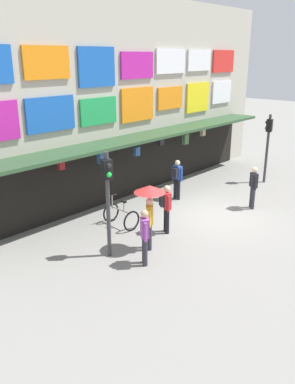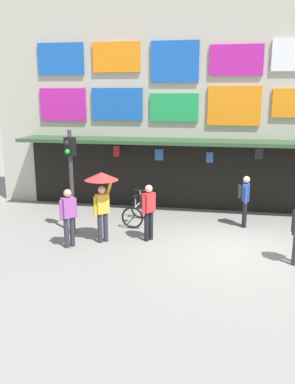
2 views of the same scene
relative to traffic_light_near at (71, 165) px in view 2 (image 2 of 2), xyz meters
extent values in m
plane|color=gray|center=(4.80, -0.55, -2.14)|extent=(80.00, 80.00, 0.00)
cube|color=#B2AD9E|center=(4.80, 4.05, 1.86)|extent=(18.00, 1.20, 8.00)
cube|color=#2D4C2D|center=(4.80, 2.75, 0.46)|extent=(15.30, 1.40, 0.12)
cube|color=blue|center=(-1.52, 3.40, 3.33)|extent=(1.75, 0.08, 1.12)
cube|color=orange|center=(0.59, 3.40, 3.36)|extent=(1.75, 0.08, 1.05)
cube|color=blue|center=(2.69, 3.40, 3.19)|extent=(1.69, 0.08, 1.40)
cube|color=#B71E93|center=(4.80, 3.40, 3.21)|extent=(1.81, 0.08, 1.02)
cube|color=#B71E93|center=(-1.52, 3.40, 1.68)|extent=(1.79, 0.08, 1.20)
cube|color=blue|center=(0.59, 3.40, 1.71)|extent=(1.90, 0.08, 1.16)
cube|color=green|center=(2.69, 3.40, 1.61)|extent=(1.73, 0.08, 0.99)
cube|color=orange|center=(4.80, 3.40, 1.67)|extent=(1.83, 0.08, 1.35)
cylinder|color=black|center=(0.62, 3.07, 0.32)|extent=(0.02, 0.02, 0.17)
cube|color=maroon|center=(0.62, 3.07, 0.03)|extent=(0.23, 0.14, 0.40)
cylinder|color=black|center=(2.25, 2.84, 0.29)|extent=(0.02, 0.02, 0.23)
cube|color=#2D5693|center=(2.25, 2.84, -0.02)|extent=(0.29, 0.18, 0.39)
cylinder|color=black|center=(4.04, 2.73, 0.26)|extent=(0.02, 0.02, 0.27)
cube|color=#2D5693|center=(4.04, 2.73, -0.05)|extent=(0.23, 0.14, 0.36)
cylinder|color=black|center=(5.70, 2.91, 0.34)|extent=(0.02, 0.02, 0.12)
cube|color=#232328|center=(5.70, 2.91, 0.10)|extent=(0.27, 0.16, 0.37)
cube|color=black|center=(4.80, 3.43, -0.89)|extent=(15.30, 0.04, 2.50)
cylinder|color=#38383D|center=(0.00, 0.01, -0.54)|extent=(0.12, 0.12, 3.20)
cube|color=black|center=(0.00, 0.01, 0.56)|extent=(0.33, 0.31, 0.56)
sphere|color=black|center=(-0.03, -0.12, 0.69)|extent=(0.15, 0.15, 0.15)
sphere|color=#19DB3D|center=(-0.03, -0.12, 0.43)|extent=(0.15, 0.15, 0.15)
torus|color=black|center=(1.77, 1.86, -1.78)|extent=(0.72, 0.10, 0.72)
torus|color=black|center=(1.71, 0.77, -1.78)|extent=(0.72, 0.10, 0.72)
cylinder|color=#A3998E|center=(1.74, 1.31, -1.53)|extent=(0.10, 0.99, 0.05)
cylinder|color=#A3998E|center=(1.73, 1.15, -1.36)|extent=(0.04, 0.04, 0.35)
cube|color=black|center=(1.73, 1.15, -1.17)|extent=(0.11, 0.21, 0.06)
cylinder|color=#A3998E|center=(1.77, 1.78, -1.36)|extent=(0.04, 0.04, 0.50)
cylinder|color=black|center=(1.77, 1.78, -1.11)|extent=(0.44, 0.06, 0.04)
cylinder|color=#2D2D38|center=(1.07, -0.65, -1.70)|extent=(0.14, 0.14, 0.88)
cylinder|color=#2D2D38|center=(1.20, -0.53, -1.70)|extent=(0.14, 0.14, 0.88)
cube|color=gold|center=(1.13, -0.59, -0.98)|extent=(0.41, 0.40, 0.56)
sphere|color=beige|center=(1.13, -0.59, -0.57)|extent=(0.22, 0.22, 0.22)
cylinder|color=gold|center=(0.97, -0.74, -1.03)|extent=(0.09, 0.09, 0.56)
cylinder|color=gold|center=(1.30, -0.44, -0.58)|extent=(0.23, 0.09, 0.48)
cylinder|color=#4C3823|center=(1.30, -0.44, -0.47)|extent=(0.02, 0.02, 0.55)
cone|color=red|center=(1.13, -0.59, -0.17)|extent=(0.96, 0.96, 0.22)
cylinder|color=#2D2D38|center=(0.38, -1.08, -1.70)|extent=(0.14, 0.14, 0.88)
cylinder|color=#2D2D38|center=(0.26, -1.21, -1.70)|extent=(0.14, 0.14, 0.88)
cube|color=#9E4CA8|center=(0.32, -1.14, -0.98)|extent=(0.40, 0.42, 0.56)
sphere|color=tan|center=(0.32, -1.14, -0.57)|extent=(0.22, 0.22, 0.22)
cylinder|color=#9E4CA8|center=(0.46, -0.98, -1.03)|extent=(0.09, 0.09, 0.56)
cylinder|color=#9E4CA8|center=(0.18, -1.31, -1.03)|extent=(0.09, 0.09, 0.56)
cylinder|color=black|center=(5.27, 1.70, -1.70)|extent=(0.14, 0.14, 0.88)
cylinder|color=black|center=(5.26, 1.52, -1.70)|extent=(0.14, 0.14, 0.88)
cube|color=#28479E|center=(5.26, 1.61, -0.98)|extent=(0.23, 0.37, 0.56)
sphere|color=beige|center=(5.26, 1.61, -0.57)|extent=(0.22, 0.22, 0.22)
cylinder|color=#28479E|center=(5.27, 1.83, -1.03)|extent=(0.09, 0.09, 0.56)
cylinder|color=#28479E|center=(5.26, 1.39, -1.03)|extent=(0.09, 0.09, 0.56)
cube|color=#232328|center=(5.10, 1.61, -0.96)|extent=(0.17, 0.28, 0.40)
cylinder|color=#2D2D38|center=(6.38, -1.30, -1.70)|extent=(0.14, 0.14, 0.88)
cylinder|color=#232328|center=(6.29, -1.39, -1.03)|extent=(0.09, 0.09, 0.56)
cylinder|color=black|center=(2.47, -0.12, -1.70)|extent=(0.14, 0.14, 0.88)
cylinder|color=black|center=(2.37, -0.27, -1.70)|extent=(0.14, 0.14, 0.88)
cube|color=red|center=(2.42, -0.20, -0.98)|extent=(0.38, 0.42, 0.56)
sphere|color=beige|center=(2.42, -0.20, -0.57)|extent=(0.22, 0.22, 0.22)
cylinder|color=red|center=(2.54, -0.02, -1.03)|extent=(0.09, 0.09, 0.56)
cylinder|color=red|center=(2.30, -0.38, -1.03)|extent=(0.09, 0.09, 0.56)
cube|color=#232328|center=(2.29, -0.11, -0.96)|extent=(0.29, 0.32, 0.40)
camera|label=1|loc=(-7.17, -8.10, 3.60)|focal=37.22mm
camera|label=2|loc=(4.46, -11.42, 2.11)|focal=38.06mm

